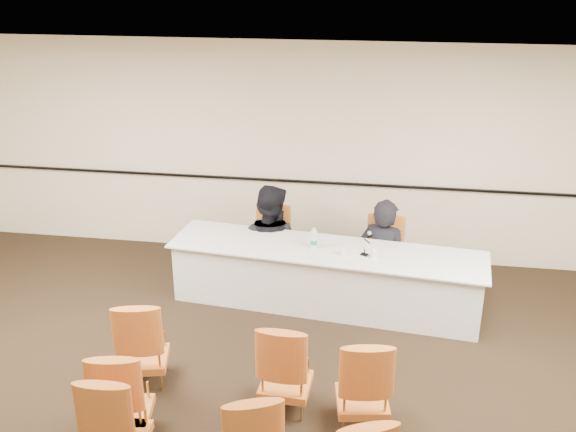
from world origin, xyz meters
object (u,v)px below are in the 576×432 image
(aud_chair_front_mid, at_px, (286,365))
(aud_chair_back_left, at_px, (116,417))
(panelist_second, at_px, (269,251))
(microphone, at_px, (365,245))
(drinking_glass, at_px, (343,251))
(panel_table, at_px, (325,277))
(aud_chair_extra, at_px, (122,392))
(coffee_cup, at_px, (374,254))
(aud_chair_front_right, at_px, (363,380))
(panelist_main, at_px, (382,264))
(panelist_main_chair, at_px, (383,256))
(aud_chair_front_left, at_px, (143,340))
(water_bottle, at_px, (314,238))
(panelist_second_chair, at_px, (269,244))

(aud_chair_front_mid, bearing_deg, aud_chair_back_left, -140.90)
(panelist_second, distance_m, aud_chair_front_mid, 2.71)
(microphone, relative_size, drinking_glass, 2.59)
(panel_table, xyz_separation_m, aud_chair_extra, (-1.51, -2.60, 0.10))
(panelist_second, distance_m, drinking_glass, 1.36)
(drinking_glass, bearing_deg, coffee_cup, -5.82)
(aud_chair_front_mid, height_order, aud_chair_front_right, same)
(panelist_main, distance_m, aud_chair_front_mid, 2.61)
(panelist_second, relative_size, drinking_glass, 18.34)
(panel_table, relative_size, aud_chair_front_right, 3.98)
(panelist_main_chair, bearing_deg, aud_chair_front_left, -129.26)
(aud_chair_front_left, relative_size, aud_chair_back_left, 1.00)
(drinking_glass, distance_m, aud_chair_back_left, 3.25)
(aud_chair_front_right, bearing_deg, drinking_glass, 90.63)
(drinking_glass, distance_m, aud_chair_extra, 3.02)
(water_bottle, bearing_deg, panelist_second_chair, 136.23)
(panel_table, xyz_separation_m, water_bottle, (-0.15, 0.02, 0.51))
(drinking_glass, bearing_deg, aud_chair_back_left, -120.62)
(panelist_second, xyz_separation_m, aud_chair_front_right, (1.37, -2.75, 0.10))
(water_bottle, height_order, aud_chair_front_left, water_bottle)
(drinking_glass, height_order, aud_chair_back_left, aud_chair_back_left)
(aud_chair_back_left, bearing_deg, microphone, 53.62)
(panelist_main_chair, bearing_deg, panelist_main, 0.00)
(panelist_main_chair, bearing_deg, panel_table, -137.92)
(panelist_second, xyz_separation_m, microphone, (1.27, -0.75, 0.51))
(aud_chair_front_left, bearing_deg, panel_table, 35.26)
(panelist_second, relative_size, coffee_cup, 15.90)
(panelist_second, height_order, aud_chair_extra, panelist_second)
(panelist_second_chair, relative_size, coffee_cup, 8.23)
(water_bottle, bearing_deg, microphone, -10.97)
(water_bottle, distance_m, aud_chair_back_left, 3.23)
(panelist_second_chair, bearing_deg, coffee_cup, -24.66)
(water_bottle, xyz_separation_m, aud_chair_front_left, (-1.49, -1.81, -0.41))
(panel_table, bearing_deg, drinking_glass, -26.48)
(panelist_main_chair, bearing_deg, aud_chair_front_right, -86.58)
(panel_table, distance_m, panelist_main_chair, 0.84)
(panelist_main_chair, xyz_separation_m, aud_chair_front_left, (-2.31, -2.28, 0.00))
(panelist_main_chair, xyz_separation_m, panelist_second, (-1.49, 0.16, -0.10))
(microphone, xyz_separation_m, aud_chair_front_right, (0.10, -2.00, -0.41))
(panelist_second_chair, bearing_deg, microphone, -24.56)
(panel_table, xyz_separation_m, panelist_main, (0.68, 0.49, -0.01))
(aud_chair_front_left, height_order, aud_chair_extra, same)
(panel_table, height_order, aud_chair_back_left, aud_chair_back_left)
(panel_table, distance_m, aud_chair_front_right, 2.18)
(aud_chair_front_left, height_order, aud_chair_back_left, same)
(aud_chair_extra, bearing_deg, aud_chair_front_right, 3.78)
(panelist_second_chair, relative_size, aud_chair_back_left, 1.00)
(drinking_glass, height_order, aud_chair_front_right, aud_chair_front_right)
(aud_chair_extra, bearing_deg, panelist_second, 68.09)
(aud_chair_front_left, xyz_separation_m, aud_chair_extra, (0.12, -0.81, 0.00))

